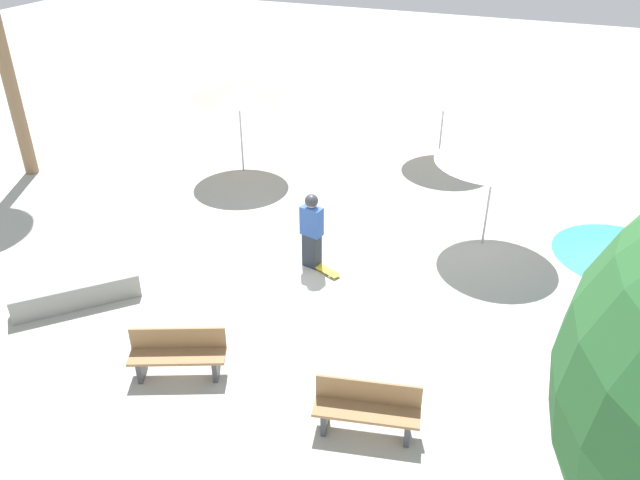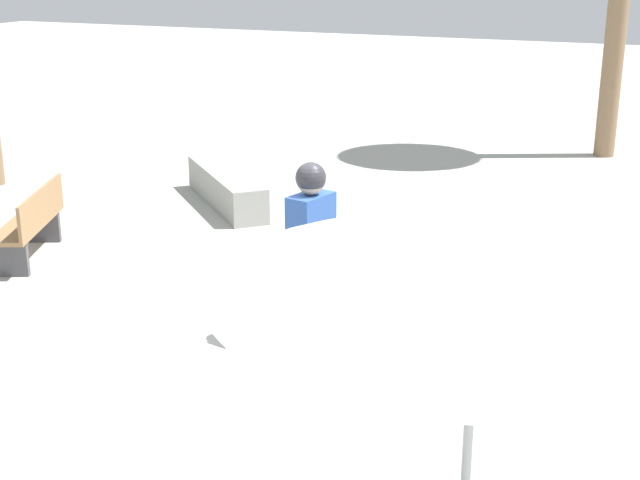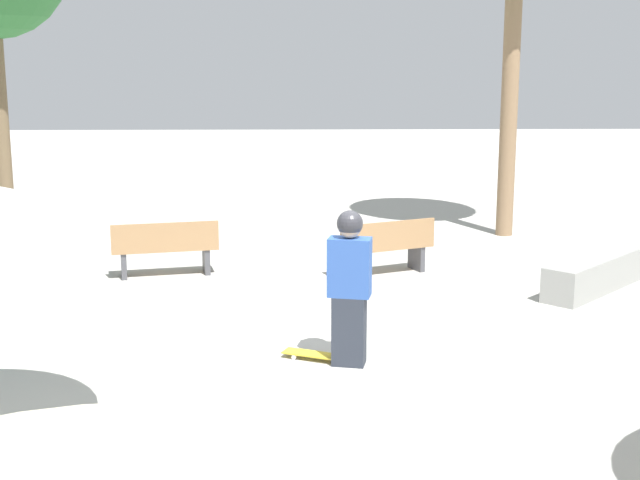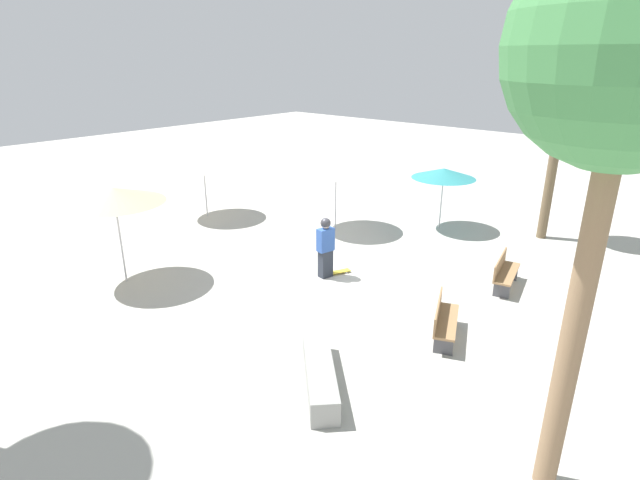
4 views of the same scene
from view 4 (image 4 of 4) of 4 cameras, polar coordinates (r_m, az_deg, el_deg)
name	(u,v)px [view 4 (image 4 of 4)]	position (r m, az deg, el deg)	size (l,w,h in m)	color
ground_plane	(331,281)	(13.64, 1.21, -4.72)	(60.00, 60.00, 0.00)	#B2AFA8
skater_main	(326,246)	(13.56, 0.64, -0.64)	(0.50, 0.34, 1.71)	#282D38
skateboard	(337,272)	(14.06, 1.96, -3.68)	(0.81, 0.50, 0.07)	gold
concrete_ledge	(320,373)	(9.60, -0.05, -14.96)	(2.03, 2.08, 0.49)	gray
bench_near	(505,273)	(13.99, 20.34, -3.51)	(1.66, 0.77, 0.85)	#47474C
bench_far	(444,320)	(11.21, 13.96, -8.91)	(1.64, 1.04, 0.85)	#47474C
shade_umbrella_teal	(444,173)	(17.71, 13.96, 7.41)	(2.19, 2.19, 2.15)	#B7B7BC
shade_umbrella_tan	(114,195)	(13.88, -22.50, 4.74)	(2.58, 2.58, 2.61)	#B7B7BC
shade_umbrella_cream	(203,163)	(19.01, -13.22, 8.61)	(2.57, 2.57, 2.25)	#B7B7BC
shade_umbrella_white	(336,167)	(17.05, 1.84, 8.33)	(2.57, 2.57, 2.41)	#B7B7BC
palm_tree_center_left	(631,55)	(6.44, 31.97, 17.54)	(2.66, 2.66, 7.23)	#896B4C
palm_tree_center_right	(566,86)	(17.51, 26.28, 15.50)	(1.81, 1.81, 5.99)	brown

